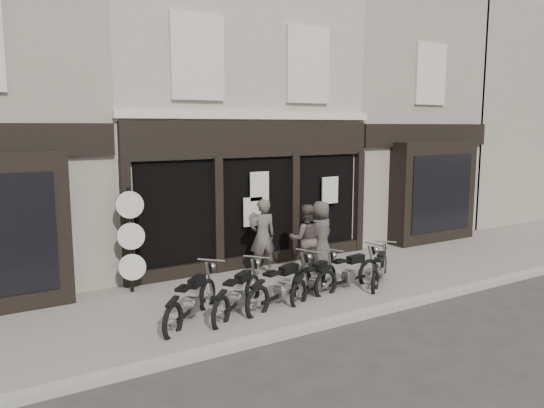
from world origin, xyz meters
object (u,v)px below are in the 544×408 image
motorcycle_3 (315,283)px  man_right (321,234)px  motorcycle_2 (282,289)px  man_left (263,236)px  motorcycle_4 (349,276)px  man_centre (306,239)px  advert_sign_post (131,245)px  motorcycle_5 (380,272)px  motorcycle_0 (192,304)px  motorcycle_1 (238,297)px

motorcycle_3 → man_right: (1.54, 1.86, 0.60)m
motorcycle_2 → man_right: bearing=17.3°
motorcycle_3 → man_left: bearing=66.8°
man_left → motorcycle_4: bearing=124.2°
man_centre → motorcycle_4: bearing=118.3°
man_left → man_centre: man_left is taller
man_left → advert_sign_post: size_ratio=0.76×
motorcycle_5 → advert_sign_post: 5.76m
motorcycle_0 → motorcycle_4: motorcycle_0 is taller
motorcycle_1 → motorcycle_4: motorcycle_1 is taller
motorcycle_2 → motorcycle_1: bearing=155.6°
advert_sign_post → man_left: bearing=18.8°
motorcycle_1 → motorcycle_3: 1.94m
motorcycle_3 → motorcycle_5: size_ratio=1.12×
motorcycle_0 → advert_sign_post: (-0.46, 2.25, 0.78)m
motorcycle_1 → man_left: bearing=12.2°
motorcycle_0 → advert_sign_post: advert_sign_post is taller
motorcycle_2 → man_left: man_left is taller
man_centre → motorcycle_2: bearing=67.4°
motorcycle_0 → man_left: (2.79, 2.04, 0.64)m
motorcycle_1 → advert_sign_post: size_ratio=0.75×
motorcycle_0 → man_centre: 4.06m
motorcycle_0 → motorcycle_4: (3.83, -0.05, -0.02)m
motorcycle_5 → man_right: bearing=60.2°
motorcycle_1 → man_right: 4.02m
man_centre → man_right: man_centre is taller
man_centre → man_right: 0.76m
motorcycle_3 → advert_sign_post: advert_sign_post is taller
motorcycle_2 → man_right: 3.23m
motorcycle_2 → motorcycle_5: size_ratio=1.28×
motorcycle_0 → man_left: man_left is taller
motorcycle_2 → motorcycle_3: bearing=-13.9°
motorcycle_4 → man_right: man_right is taller
man_centre → man_right: size_ratio=1.00×
motorcycle_3 → man_right: man_right is taller
motorcycle_1 → advert_sign_post: (-1.41, 2.36, 0.79)m
man_right → advert_sign_post: (-4.89, 0.44, 0.21)m
motorcycle_2 → motorcycle_5: 2.79m
motorcycle_5 → motorcycle_0: bearing=140.0°
motorcycle_3 → man_left: man_left is taller
motorcycle_5 → advert_sign_post: (-5.19, 2.36, 0.82)m
motorcycle_3 → man_centre: bearing=35.7°
motorcycle_1 → man_left: size_ratio=0.99×
motorcycle_4 → man_centre: man_centre is taller
motorcycle_0 → man_right: (4.43, 1.81, 0.56)m
motorcycle_2 → man_left: 2.45m
man_centre → motorcycle_0: bearing=46.4°
motorcycle_4 → motorcycle_5: 0.89m
motorcycle_1 → man_centre: man_centre is taller
motorcycle_5 → advert_sign_post: size_ratio=0.68×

